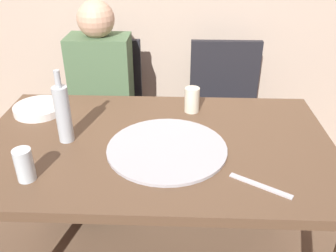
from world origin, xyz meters
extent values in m
cube|color=brown|center=(0.00, 0.00, 0.74)|extent=(1.44, 0.86, 0.04)
cylinder|color=brown|center=(-0.66, 0.37, 0.36)|extent=(0.06, 0.06, 0.72)
cylinder|color=brown|center=(0.66, 0.37, 0.36)|extent=(0.06, 0.06, 0.72)
cylinder|color=#ADADB2|center=(0.05, -0.06, 0.76)|extent=(0.47, 0.47, 0.01)
cylinder|color=#B2BCC1|center=(-0.36, -0.01, 0.87)|extent=(0.06, 0.06, 0.23)
cylinder|color=#B2BCC1|center=(-0.36, -0.01, 1.02)|extent=(0.02, 0.02, 0.07)
cylinder|color=beige|center=(0.15, 0.28, 0.81)|extent=(0.07, 0.07, 0.12)
cylinder|color=silver|center=(-0.42, -0.27, 0.81)|extent=(0.06, 0.06, 0.12)
cylinder|color=white|center=(-0.56, 0.24, 0.77)|extent=(0.23, 0.23, 0.03)
cube|color=#B7B7BC|center=(0.37, -0.28, 0.76)|extent=(0.20, 0.13, 0.01)
cube|color=black|center=(-0.38, 0.75, 0.45)|extent=(0.44, 0.44, 0.05)
cube|color=black|center=(-0.38, 0.95, 0.68)|extent=(0.44, 0.04, 0.45)
cylinder|color=black|center=(-0.19, 0.56, 0.21)|extent=(0.04, 0.04, 0.42)
cylinder|color=black|center=(-0.57, 0.56, 0.21)|extent=(0.04, 0.04, 0.42)
cylinder|color=black|center=(-0.19, 0.94, 0.21)|extent=(0.04, 0.04, 0.42)
cylinder|color=black|center=(-0.57, 0.94, 0.21)|extent=(0.04, 0.04, 0.42)
cube|color=black|center=(0.38, 0.75, 0.45)|extent=(0.44, 0.44, 0.05)
cube|color=black|center=(0.38, 0.95, 0.68)|extent=(0.44, 0.04, 0.45)
cylinder|color=black|center=(0.57, 0.56, 0.21)|extent=(0.04, 0.04, 0.42)
cylinder|color=black|center=(0.19, 0.56, 0.21)|extent=(0.04, 0.04, 0.42)
cylinder|color=black|center=(0.57, 0.94, 0.21)|extent=(0.04, 0.04, 0.42)
cylinder|color=black|center=(0.19, 0.94, 0.21)|extent=(0.04, 0.04, 0.42)
cube|color=#4C6B47|center=(-0.38, 0.77, 0.71)|extent=(0.36, 0.22, 0.52)
sphere|color=tan|center=(-0.38, 0.77, 1.06)|extent=(0.21, 0.21, 0.21)
cylinder|color=black|center=(-0.30, 0.57, 0.45)|extent=(0.12, 0.40, 0.12)
cylinder|color=black|center=(-0.46, 0.57, 0.45)|extent=(0.12, 0.40, 0.12)
cylinder|color=black|center=(-0.30, 0.37, 0.23)|extent=(0.11, 0.11, 0.45)
cylinder|color=black|center=(-0.46, 0.37, 0.23)|extent=(0.11, 0.11, 0.45)
camera|label=1|loc=(0.10, -1.24, 1.53)|focal=38.56mm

